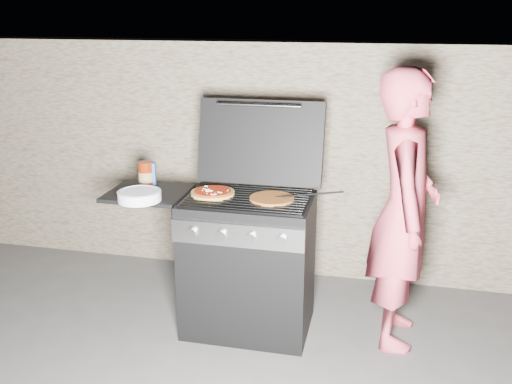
% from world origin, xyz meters
% --- Properties ---
extents(ground, '(50.00, 50.00, 0.00)m').
position_xyz_m(ground, '(0.00, 0.00, 0.00)').
color(ground, '#403F3E').
extents(stone_wall, '(8.00, 0.35, 1.80)m').
position_xyz_m(stone_wall, '(0.00, 1.05, 0.90)').
color(stone_wall, gray).
rests_on(stone_wall, ground).
extents(gas_grill, '(1.34, 0.79, 0.91)m').
position_xyz_m(gas_grill, '(-0.25, 0.00, 0.46)').
color(gas_grill, black).
rests_on(gas_grill, ground).
extents(pizza_topped, '(0.30, 0.30, 0.03)m').
position_xyz_m(pizza_topped, '(-0.23, 0.01, 0.93)').
color(pizza_topped, gold).
rests_on(pizza_topped, gas_grill).
extents(pizza_plain, '(0.36, 0.36, 0.01)m').
position_xyz_m(pizza_plain, '(0.15, -0.01, 0.92)').
color(pizza_plain, orange).
rests_on(pizza_plain, gas_grill).
extents(sauce_jar, '(0.10, 0.10, 0.15)m').
position_xyz_m(sauce_jar, '(-0.74, 0.15, 0.98)').
color(sauce_jar, maroon).
rests_on(sauce_jar, gas_grill).
extents(blue_carton, '(0.08, 0.05, 0.15)m').
position_xyz_m(blue_carton, '(-0.71, 0.15, 0.98)').
color(blue_carton, '#2849B4').
rests_on(blue_carton, gas_grill).
extents(plate_stack, '(0.35, 0.35, 0.06)m').
position_xyz_m(plate_stack, '(-0.64, -0.18, 0.93)').
color(plate_stack, white).
rests_on(plate_stack, gas_grill).
extents(person, '(0.42, 0.63, 1.72)m').
position_xyz_m(person, '(0.95, 0.10, 0.86)').
color(person, '#C84253').
rests_on(person, ground).
extents(tongs, '(0.44, 0.04, 0.09)m').
position_xyz_m(tongs, '(0.37, 0.00, 0.96)').
color(tongs, black).
rests_on(tongs, gas_grill).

